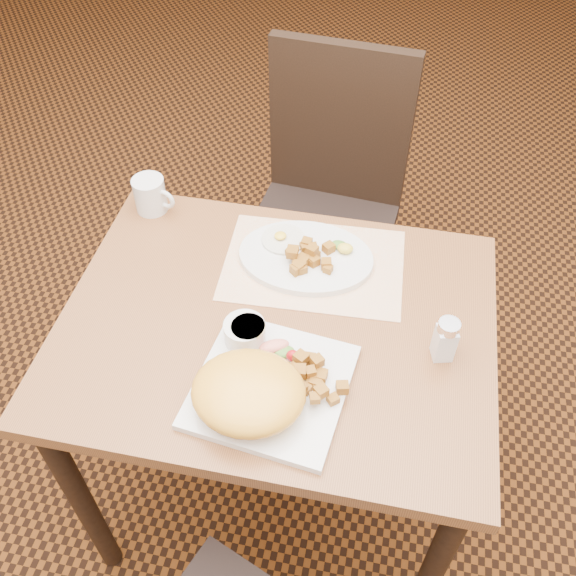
# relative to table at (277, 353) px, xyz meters

# --- Properties ---
(ground) EXTENTS (8.00, 8.00, 0.00)m
(ground) POSITION_rel_table_xyz_m (0.00, 0.00, -0.64)
(ground) COLOR black
(ground) RESTS_ON ground
(table) EXTENTS (0.90, 0.70, 0.75)m
(table) POSITION_rel_table_xyz_m (0.00, 0.00, 0.00)
(table) COLOR brown
(table) RESTS_ON ground
(chair_far) EXTENTS (0.46, 0.47, 0.97)m
(chair_far) POSITION_rel_table_xyz_m (0.01, 0.68, -0.10)
(chair_far) COLOR black
(chair_far) RESTS_ON ground
(placemat) EXTENTS (0.41, 0.30, 0.00)m
(placemat) POSITION_rel_table_xyz_m (0.05, 0.18, 0.11)
(placemat) COLOR white
(placemat) RESTS_ON table
(plate_square) EXTENTS (0.31, 0.31, 0.02)m
(plate_square) POSITION_rel_table_xyz_m (0.03, -0.16, 0.12)
(plate_square) COLOR silver
(plate_square) RESTS_ON table
(plate_oval) EXTENTS (0.31, 0.23, 0.02)m
(plate_oval) POSITION_rel_table_xyz_m (0.03, 0.19, 0.12)
(plate_oval) COLOR silver
(plate_oval) RESTS_ON placemat
(hollandaise_mound) EXTENTS (0.21, 0.19, 0.08)m
(hollandaise_mound) POSITION_rel_table_xyz_m (-0.01, -0.21, 0.16)
(hollandaise_mound) COLOR yellow
(hollandaise_mound) RESTS_ON plate_square
(ramekin) EXTENTS (0.08, 0.08, 0.05)m
(ramekin) POSITION_rel_table_xyz_m (-0.05, -0.07, 0.15)
(ramekin) COLOR silver
(ramekin) RESTS_ON plate_square
(garnish_sq) EXTENTS (0.09, 0.06, 0.03)m
(garnish_sq) POSITION_rel_table_xyz_m (0.03, -0.09, 0.14)
(garnish_sq) COLOR #387223
(garnish_sq) RESTS_ON plate_square
(fried_egg) EXTENTS (0.10, 0.10, 0.02)m
(fried_egg) POSITION_rel_table_xyz_m (-0.03, 0.22, 0.13)
(fried_egg) COLOR white
(fried_egg) RESTS_ON plate_oval
(garnish_ov) EXTENTS (0.06, 0.05, 0.02)m
(garnish_ov) POSITION_rel_table_xyz_m (0.11, 0.22, 0.14)
(garnish_ov) COLOR #387223
(garnish_ov) RESTS_ON plate_oval
(salt_shaker) EXTENTS (0.05, 0.05, 0.10)m
(salt_shaker) POSITION_rel_table_xyz_m (0.34, -0.02, 0.16)
(salt_shaker) COLOR white
(salt_shaker) RESTS_ON table
(coffee_mug) EXTENTS (0.11, 0.08, 0.09)m
(coffee_mug) POSITION_rel_table_xyz_m (-0.37, 0.29, 0.15)
(coffee_mug) COLOR silver
(coffee_mug) RESTS_ON table
(home_fries_sq) EXTENTS (0.13, 0.12, 0.04)m
(home_fries_sq) POSITION_rel_table_xyz_m (0.10, -0.14, 0.14)
(home_fries_sq) COLOR #AC6C1B
(home_fries_sq) RESTS_ON plate_square
(home_fries_ov) EXTENTS (0.11, 0.11, 0.04)m
(home_fries_ov) POSITION_rel_table_xyz_m (0.04, 0.17, 0.14)
(home_fries_ov) COLOR #AC6C1B
(home_fries_ov) RESTS_ON plate_oval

